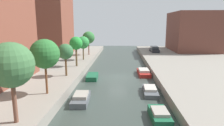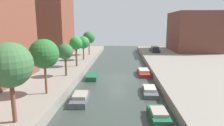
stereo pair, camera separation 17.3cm
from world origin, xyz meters
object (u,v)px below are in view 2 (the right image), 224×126
(parked_car, at_px, (155,50))
(moored_boat_right_3, at_px, (144,72))
(low_block_right, at_px, (193,31))
(street_tree_0, at_px, (10,65))
(street_tree_4, at_px, (83,43))
(moored_boat_left_2, at_px, (92,77))
(street_tree_1, at_px, (44,54))
(moored_boat_left_1, at_px, (80,98))
(street_tree_5, at_px, (89,38))
(street_tree_3, at_px, (76,44))
(moored_boat_right_2, at_px, (150,91))
(moored_boat_right_1, at_px, (158,115))
(street_tree_2, at_px, (65,52))

(parked_car, xyz_separation_m, moored_boat_right_3, (-4.40, -18.13, -1.19))
(low_block_right, xyz_separation_m, street_tree_0, (-24.54, -38.84, -0.78))
(low_block_right, relative_size, street_tree_4, 3.08)
(moored_boat_left_2, distance_m, moored_boat_right_3, 7.88)
(street_tree_1, bearing_deg, moored_boat_left_1, 9.34)
(street_tree_0, relative_size, street_tree_5, 1.09)
(moored_boat_left_2, height_order, moored_boat_right_3, moored_boat_right_3)
(low_block_right, relative_size, moored_boat_left_1, 3.48)
(low_block_right, bearing_deg, street_tree_3, -140.15)
(street_tree_0, height_order, parked_car, street_tree_0)
(street_tree_0, xyz_separation_m, moored_boat_left_1, (3.13, 6.19, -4.56))
(street_tree_1, distance_m, moored_boat_right_2, 11.68)
(street_tree_0, distance_m, moored_boat_right_2, 14.41)
(low_block_right, height_order, street_tree_5, low_block_right)
(parked_car, bearing_deg, street_tree_3, -131.06)
(low_block_right, relative_size, street_tree_5, 2.66)
(street_tree_4, height_order, parked_car, street_tree_4)
(low_block_right, bearing_deg, street_tree_0, -122.28)
(street_tree_5, bearing_deg, moored_boat_left_1, -82.59)
(street_tree_3, height_order, moored_boat_right_1, street_tree_3)
(moored_boat_right_3, bearing_deg, street_tree_5, 128.73)
(street_tree_0, relative_size, moored_boat_left_1, 1.42)
(street_tree_3, bearing_deg, street_tree_4, 90.00)
(moored_boat_right_2, bearing_deg, moored_boat_right_1, -90.96)
(street_tree_4, relative_size, moored_boat_right_3, 0.98)
(moored_boat_left_2, bearing_deg, moored_boat_right_3, 19.93)
(moored_boat_right_3, bearing_deg, street_tree_4, 147.03)
(moored_boat_left_2, bearing_deg, parked_car, 60.44)
(moored_boat_right_2, bearing_deg, low_block_right, 64.41)
(moored_boat_left_1, relative_size, moored_boat_right_2, 0.97)
(street_tree_3, xyz_separation_m, moored_boat_left_1, (3.13, -12.17, -4.18))
(street_tree_0, relative_size, parked_car, 1.15)
(street_tree_3, xyz_separation_m, moored_boat_right_3, (10.42, -1.12, -4.18))
(street_tree_4, bearing_deg, street_tree_2, -90.00)
(low_block_right, bearing_deg, parked_car, -160.36)
(street_tree_4, bearing_deg, street_tree_0, -90.00)
(street_tree_2, height_order, moored_boat_right_2, street_tree_2)
(low_block_right, distance_m, street_tree_4, 28.72)
(street_tree_4, bearing_deg, moored_boat_right_2, -55.66)
(street_tree_4, distance_m, street_tree_5, 6.25)
(moored_boat_right_3, bearing_deg, street_tree_2, -155.07)
(parked_car, bearing_deg, low_block_right, 19.64)
(street_tree_0, height_order, street_tree_3, street_tree_0)
(moored_boat_left_2, bearing_deg, moored_boat_left_1, -89.24)
(moored_boat_right_3, bearing_deg, low_block_right, 56.83)
(street_tree_0, xyz_separation_m, moored_boat_right_3, (10.42, 17.24, -4.56))
(street_tree_0, relative_size, street_tree_2, 1.32)
(moored_boat_left_2, distance_m, moored_boat_right_2, 9.12)
(moored_boat_left_1, bearing_deg, street_tree_1, -170.66)
(street_tree_3, bearing_deg, street_tree_1, -90.00)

